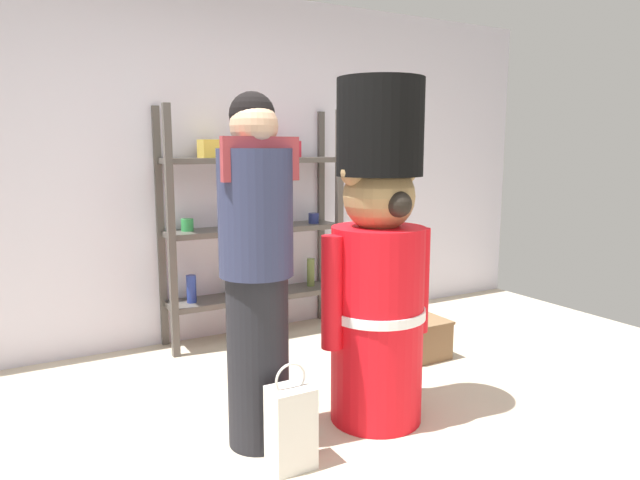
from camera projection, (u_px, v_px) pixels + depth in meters
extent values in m
plane|color=beige|center=(348.00, 470.00, 2.60)|extent=(6.40, 6.40, 0.00)
cube|color=silver|center=(193.00, 169.00, 4.28)|extent=(6.40, 0.12, 2.60)
cube|color=#4C4742|center=(171.00, 234.00, 3.90)|extent=(0.05, 0.05, 1.75)
cube|color=#4C4742|center=(339.00, 222.00, 4.55)|extent=(0.05, 0.05, 1.75)
cube|color=#4C4742|center=(160.00, 229.00, 4.16)|extent=(0.05, 0.05, 1.75)
cube|color=#4C4742|center=(321.00, 218.00, 4.81)|extent=(0.05, 0.05, 1.75)
cube|color=#4C4742|center=(255.00, 296.00, 4.44)|extent=(1.34, 0.30, 0.04)
cube|color=#4C4742|center=(254.00, 230.00, 4.36)|extent=(1.34, 0.30, 0.04)
cube|color=#4C4742|center=(253.00, 160.00, 4.28)|extent=(1.34, 0.30, 0.04)
cylinder|color=green|center=(187.00, 225.00, 4.14)|extent=(0.09, 0.09, 0.09)
cylinder|color=pink|center=(233.00, 222.00, 4.26)|extent=(0.08, 0.08, 0.10)
cylinder|color=yellow|center=(272.00, 220.00, 4.46)|extent=(0.08, 0.08, 0.08)
cylinder|color=navy|center=(314.00, 218.00, 4.56)|extent=(0.08, 0.08, 0.08)
cylinder|color=navy|center=(191.00, 289.00, 4.17)|extent=(0.07, 0.07, 0.20)
cylinder|color=#B27226|center=(234.00, 285.00, 4.35)|extent=(0.08, 0.08, 0.18)
cylinder|color=silver|center=(273.00, 276.00, 4.52)|extent=(0.06, 0.06, 0.23)
cylinder|color=#596B33|center=(311.00, 272.00, 4.68)|extent=(0.06, 0.06, 0.23)
cube|color=gold|center=(213.00, 149.00, 4.12)|extent=(0.20, 0.16, 0.13)
cube|color=#B21E2D|center=(289.00, 149.00, 4.41)|extent=(0.16, 0.13, 0.13)
cylinder|color=red|center=(377.00, 325.00, 3.03)|extent=(0.49, 0.49, 1.05)
cylinder|color=white|center=(377.00, 312.00, 3.02)|extent=(0.51, 0.51, 0.05)
sphere|color=#9B794C|center=(379.00, 196.00, 2.92)|extent=(0.37, 0.37, 0.37)
sphere|color=#9B794C|center=(353.00, 173.00, 2.83)|extent=(0.13, 0.13, 0.13)
sphere|color=#9B794C|center=(404.00, 172.00, 2.98)|extent=(0.13, 0.13, 0.13)
cylinder|color=black|center=(380.00, 128.00, 2.87)|extent=(0.44, 0.44, 0.48)
cylinder|color=red|center=(332.00, 293.00, 2.86)|extent=(0.11, 0.11, 0.58)
cylinder|color=red|center=(419.00, 280.00, 3.13)|extent=(0.11, 0.11, 0.58)
sphere|color=black|center=(399.00, 204.00, 2.78)|extent=(0.13, 0.13, 0.13)
cylinder|color=black|center=(258.00, 360.00, 2.79)|extent=(0.30, 0.30, 0.85)
cylinder|color=#2D3351|center=(255.00, 213.00, 2.67)|extent=(0.35, 0.35, 0.60)
sphere|color=tan|center=(254.00, 126.00, 2.61)|extent=(0.22, 0.22, 0.22)
cube|color=#993338|center=(261.00, 159.00, 2.57)|extent=(0.37, 0.04, 0.20)
sphere|color=black|center=(252.00, 115.00, 2.62)|extent=(0.21, 0.21, 0.21)
cube|color=silver|center=(291.00, 427.00, 2.60)|extent=(0.20, 0.16, 0.38)
torus|color=silver|center=(291.00, 379.00, 2.56)|extent=(0.15, 0.01, 0.15)
cube|color=brown|center=(417.00, 339.00, 4.02)|extent=(0.35, 0.36, 0.25)
cube|color=brown|center=(418.00, 320.00, 4.00)|extent=(0.36, 0.37, 0.02)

